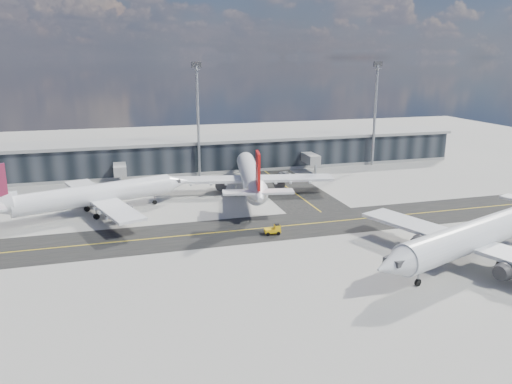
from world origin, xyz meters
TOP-DOWN VIEW (x-y plane):
  - ground at (0.00, 0.00)m, footprint 300.00×300.00m
  - taxiway_lanes at (3.91, 10.74)m, footprint 180.00×63.00m
  - terminal_concourse at (0.04, 54.93)m, footprint 152.00×19.80m
  - floodlight_masts at (0.00, 48.00)m, footprint 102.50×0.70m
  - airliner_af at (-25.70, 20.65)m, footprint 39.97×34.49m
  - airliner_redtail at (7.84, 26.34)m, footprint 37.88×44.17m
  - airliner_near at (30.60, -19.63)m, footprint 43.63×37.70m
  - baggage_tug at (4.93, 0.36)m, footprint 2.91×1.70m
  - service_van at (21.37, 40.67)m, footprint 3.36×5.22m

SIDE VIEW (x-z plane):
  - ground at x=0.00m, z-range 0.00..0.00m
  - taxiway_lanes at x=3.91m, z-range -0.01..0.03m
  - service_van at x=21.37m, z-range 0.00..1.34m
  - baggage_tug at x=4.93m, z-range 0.00..1.74m
  - airliner_af at x=-25.70m, z-range -2.06..10.08m
  - terminal_concourse at x=0.04m, z-range -0.31..8.49m
  - airliner_redtail at x=7.84m, z-range -2.23..10.90m
  - airliner_near at x=30.60m, z-range -2.26..11.06m
  - floodlight_masts at x=0.00m, z-range 1.16..30.06m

